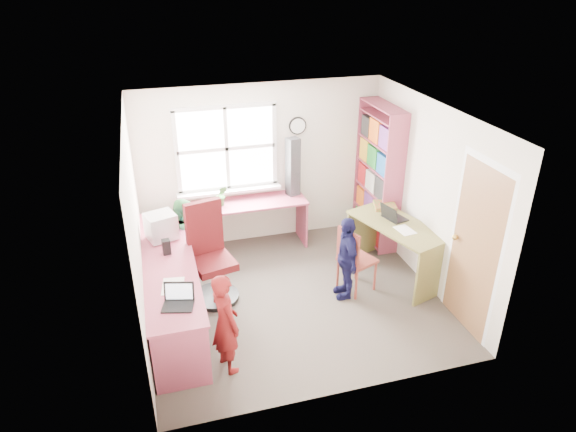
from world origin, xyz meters
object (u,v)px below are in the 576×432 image
(potted_plant, at_px, (221,196))
(person_navy, at_px, (346,258))
(l_desk, at_px, (191,297))
(swivel_chair, at_px, (210,259))
(right_desk, at_px, (397,238))
(person_green, at_px, (186,237))
(bookshelf, at_px, (378,178))
(laptop_right, at_px, (392,216))
(crt_monitor, at_px, (161,226))
(laptop_left, at_px, (179,300))
(cd_tower, at_px, (293,167))
(person_red, at_px, (225,323))
(wooden_chair, at_px, (354,258))

(potted_plant, height_order, person_navy, person_navy)
(l_desk, bearing_deg, potted_plant, 68.93)
(l_desk, xyz_separation_m, swivel_chair, (0.32, 0.61, 0.09))
(right_desk, xyz_separation_m, person_green, (-2.69, 0.87, -0.02))
(bookshelf, xyz_separation_m, laptop_right, (-0.20, -0.91, -0.16))
(crt_monitor, relative_size, laptop_left, 1.16)
(l_desk, distance_m, person_navy, 1.97)
(right_desk, distance_m, laptop_right, 0.31)
(cd_tower, bearing_deg, laptop_left, -145.55)
(right_desk, relative_size, swivel_chair, 1.18)
(l_desk, height_order, person_green, person_green)
(potted_plant, relative_size, person_red, 0.26)
(swivel_chair, distance_m, cd_tower, 1.96)
(laptop_left, xyz_separation_m, person_green, (0.23, 1.79, -0.25))
(laptop_right, distance_m, potted_plant, 2.40)
(cd_tower, relative_size, person_green, 0.79)
(swivel_chair, bearing_deg, right_desk, -18.57)
(person_green, bearing_deg, laptop_left, -178.47)
(right_desk, height_order, potted_plant, potted_plant)
(right_desk, bearing_deg, person_navy, 179.25)
(swivel_chair, xyz_separation_m, person_navy, (1.64, -0.45, 0.01))
(l_desk, distance_m, cd_tower, 2.61)
(l_desk, bearing_deg, person_navy, 4.71)
(laptop_left, distance_m, laptop_right, 3.10)
(right_desk, xyz_separation_m, laptop_right, (-0.01, 0.15, 0.27))
(wooden_chair, bearing_deg, swivel_chair, 145.60)
(wooden_chair, bearing_deg, cd_tower, 80.50)
(laptop_right, xyz_separation_m, person_red, (-2.48, -1.29, -0.27))
(potted_plant, bearing_deg, cd_tower, 4.95)
(laptop_right, height_order, person_red, person_red)
(bookshelf, bearing_deg, cd_tower, 164.90)
(l_desk, height_order, laptop_right, laptop_right)
(wooden_chair, height_order, crt_monitor, crt_monitor)
(person_red, xyz_separation_m, person_green, (-0.20, 2.01, -0.02))
(right_desk, bearing_deg, person_red, -173.02)
(swivel_chair, distance_m, crt_monitor, 0.73)
(bookshelf, height_order, laptop_left, bookshelf)
(laptop_left, height_order, person_green, person_green)
(swivel_chair, xyz_separation_m, cd_tower, (1.42, 1.19, 0.64))
(person_green, bearing_deg, person_navy, -111.70)
(crt_monitor, height_order, potted_plant, crt_monitor)
(right_desk, distance_m, laptop_left, 3.08)
(person_green, distance_m, person_navy, 2.18)
(bookshelf, relative_size, swivel_chair, 1.64)
(wooden_chair, distance_m, laptop_right, 0.82)
(swivel_chair, height_order, potted_plant, swivel_chair)
(laptop_left, xyz_separation_m, person_navy, (2.11, 0.68, -0.24))
(right_desk, bearing_deg, cd_tower, 109.09)
(swivel_chair, xyz_separation_m, potted_plant, (0.34, 1.09, 0.35))
(crt_monitor, relative_size, potted_plant, 1.40)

